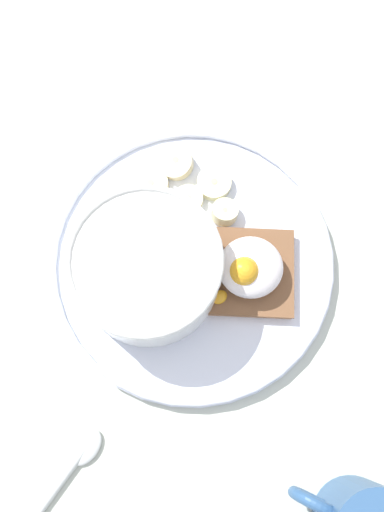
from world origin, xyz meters
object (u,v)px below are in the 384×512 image
(spoon, at_px, (69,471))
(poached_egg, at_px, (249,268))
(toast_slice, at_px, (248,273))
(banana_slice_right, at_px, (225,212))
(oatmeal_bowl, at_px, (147,269))
(banana_slice_left, at_px, (214,183))
(banana_slice_front, at_px, (176,162))
(banana_slice_back, at_px, (184,200))
(banana_slice_inner, at_px, (151,184))

(spoon, bearing_deg, poached_egg, 44.33)
(toast_slice, xyz_separation_m, banana_slice_right, (-0.02, 0.06, 0.00))
(oatmeal_bowl, distance_m, poached_egg, 0.09)
(banana_slice_right, bearing_deg, poached_egg, -74.85)
(spoon, bearing_deg, banana_slice_left, 60.79)
(banana_slice_left, distance_m, spoon, 0.31)
(banana_slice_front, bearing_deg, banana_slice_back, -81.36)
(oatmeal_bowl, height_order, banana_slice_front, oatmeal_bowl)
(banana_slice_back, relative_size, spoon, 0.42)
(poached_egg, bearing_deg, oatmeal_bowl, 178.22)
(poached_egg, distance_m, banana_slice_back, 0.10)
(banana_slice_left, height_order, spoon, banana_slice_left)
(poached_egg, height_order, banana_slice_right, poached_egg)
(oatmeal_bowl, xyz_separation_m, poached_egg, (0.09, -0.00, -0.01))
(oatmeal_bowl, xyz_separation_m, banana_slice_front, (0.03, 0.12, -0.03))
(banana_slice_left, bearing_deg, banana_slice_inner, 177.45)
(banana_slice_back, distance_m, banana_slice_right, 0.04)
(oatmeal_bowl, relative_size, banana_slice_inner, 3.64)
(oatmeal_bowl, height_order, banana_slice_back, oatmeal_bowl)
(poached_egg, xyz_separation_m, banana_slice_inner, (-0.09, 0.10, -0.02))
(poached_egg, height_order, banana_slice_back, poached_egg)
(toast_slice, xyz_separation_m, poached_egg, (-0.00, -0.00, 0.02))
(toast_slice, relative_size, banana_slice_right, 2.61)
(banana_slice_left, relative_size, banana_slice_back, 1.07)
(banana_slice_left, xyz_separation_m, banana_slice_back, (-0.03, -0.02, -0.00))
(oatmeal_bowl, bearing_deg, spoon, -114.91)
(toast_slice, height_order, banana_slice_inner, toast_slice)
(banana_slice_left, bearing_deg, banana_slice_back, -153.56)
(spoon, bearing_deg, banana_slice_right, 56.10)
(toast_slice, xyz_separation_m, banana_slice_left, (-0.03, 0.09, -0.00))
(toast_slice, bearing_deg, banana_slice_left, 105.86)
(toast_slice, distance_m, banana_slice_back, 0.10)
(poached_egg, distance_m, banana_slice_left, 0.10)
(banana_slice_left, distance_m, banana_slice_right, 0.03)
(banana_slice_left, bearing_deg, banana_slice_right, -75.30)
(oatmeal_bowl, height_order, banana_slice_right, oatmeal_bowl)
(banana_slice_front, height_order, banana_slice_back, banana_slice_front)
(banana_slice_front, xyz_separation_m, banana_slice_inner, (-0.03, -0.02, -0.00))
(oatmeal_bowl, height_order, banana_slice_inner, oatmeal_bowl)
(banana_slice_front, distance_m, banana_slice_inner, 0.03)
(banana_slice_left, relative_size, banana_slice_inner, 1.18)
(banana_slice_left, bearing_deg, poached_egg, -75.00)
(banana_slice_inner, bearing_deg, oatmeal_bowl, -92.72)
(banana_slice_right, bearing_deg, banana_slice_inner, 154.17)
(banana_slice_right, bearing_deg, toast_slice, -73.55)
(toast_slice, xyz_separation_m, banana_slice_back, (-0.06, 0.08, -0.00))
(oatmeal_bowl, xyz_separation_m, banana_slice_inner, (0.00, 0.10, -0.03))
(banana_slice_front, xyz_separation_m, banana_slice_right, (0.05, -0.06, -0.00))
(toast_slice, xyz_separation_m, banana_slice_inner, (-0.09, 0.10, -0.00))
(banana_slice_left, bearing_deg, toast_slice, -74.14)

